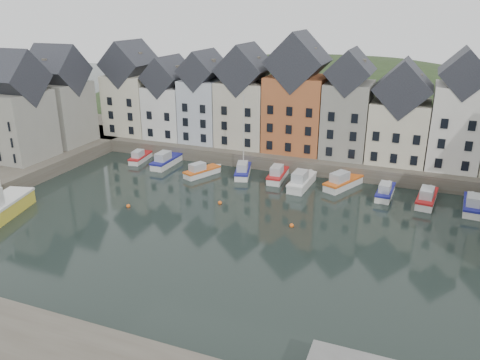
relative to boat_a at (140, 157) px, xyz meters
The scene contains 16 objects.
ground 29.62m from the boat_a, 40.15° to the right, with size 260.00×260.00×0.00m, color black.
far_quay 25.13m from the boat_a, 25.73° to the left, with size 90.00×16.00×2.00m, color #4E473C.
hillside 47.12m from the boat_a, 58.46° to the left, with size 153.60×70.40×64.00m.
far_terrace 28.56m from the boat_a, 19.01° to the left, with size 72.37×8.16×17.78m.
left_terrace 16.67m from the boat_a, 157.29° to the right, with size 7.65×17.00×15.69m.
mooring_buoys 23.17m from the boat_a, 36.44° to the right, with size 20.50×5.50×0.50m.
boat_a is the anchor object (origin of this frame).
boat_b 5.00m from the boat_a, ahead, with size 2.10×6.73×2.58m.
boat_c 12.24m from the boat_a, 12.36° to the right, with size 3.99×5.98×2.21m.
boat_d 17.53m from the boat_a, ahead, with size 3.50×6.49×11.85m.
boat_e 22.72m from the boat_a, ahead, with size 2.35×6.44×2.43m.
boat_f 26.63m from the boat_a, ahead, with size 2.54×7.14×2.70m.
boat_g 31.78m from the boat_a, ahead, with size 4.66×7.00×2.59m.
boat_h 37.44m from the boat_a, ahead, with size 2.14×5.99×2.26m.
boat_i 42.44m from the boat_a, ahead, with size 2.67×6.66×2.49m.
boat_j 47.55m from the boat_a, ahead, with size 2.41×6.42×2.42m.
Camera 1 is at (17.76, -40.67, 22.91)m, focal length 35.00 mm.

